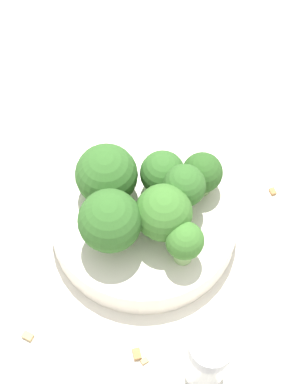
# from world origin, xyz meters

# --- Properties ---
(ground_plane) EXTENTS (3.00, 3.00, 0.00)m
(ground_plane) POSITION_xyz_m (0.00, 0.00, 0.00)
(ground_plane) COLOR silver
(bowl) EXTENTS (0.17, 0.17, 0.03)m
(bowl) POSITION_xyz_m (0.00, 0.00, 0.02)
(bowl) COLOR silver
(bowl) RESTS_ON ground_plane
(broccoli_floret_0) EXTENTS (0.04, 0.04, 0.05)m
(broccoli_floret_0) POSITION_xyz_m (0.03, -0.01, 0.06)
(broccoli_floret_0) COLOR #84AD66
(broccoli_floret_0) RESTS_ON bowl
(broccoli_floret_1) EXTENTS (0.05, 0.05, 0.07)m
(broccoli_floret_1) POSITION_xyz_m (-0.04, 0.02, 0.07)
(broccoli_floret_1) COLOR #7A9E5B
(broccoli_floret_1) RESTS_ON bowl
(broccoli_floret_2) EXTENTS (0.05, 0.05, 0.06)m
(broccoli_floret_2) POSITION_xyz_m (0.01, 0.04, 0.06)
(broccoli_floret_2) COLOR #7A9E5B
(broccoli_floret_2) RESTS_ON bowl
(broccoli_floret_3) EXTENTS (0.05, 0.05, 0.06)m
(broccoli_floret_3) POSITION_xyz_m (-0.02, -0.02, 0.07)
(broccoli_floret_3) COLOR #84AD66
(broccoli_floret_3) RESTS_ON bowl
(broccoli_floret_4) EXTENTS (0.04, 0.04, 0.06)m
(broccoli_floret_4) POSITION_xyz_m (0.01, -0.03, 0.07)
(broccoli_floret_4) COLOR #7A9E5B
(broccoli_floret_4) RESTS_ON bowl
(broccoli_floret_5) EXTENTS (0.03, 0.03, 0.05)m
(broccoli_floret_5) POSITION_xyz_m (-0.04, -0.04, 0.06)
(broccoli_floret_5) COLOR #84AD66
(broccoli_floret_5) RESTS_ON bowl
(broccoli_floret_6) EXTENTS (0.04, 0.04, 0.04)m
(broccoli_floret_6) POSITION_xyz_m (0.04, -0.04, 0.06)
(broccoli_floret_6) COLOR #7A9E5B
(broccoli_floret_6) RESTS_ON bowl
(pepper_shaker) EXTENTS (0.03, 0.03, 0.08)m
(pepper_shaker) POSITION_xyz_m (-0.12, -0.08, 0.04)
(pepper_shaker) COLOR silver
(pepper_shaker) RESTS_ON ground_plane
(almond_crumb_0) EXTENTS (0.01, 0.01, 0.01)m
(almond_crumb_0) POSITION_xyz_m (-0.13, 0.07, 0.00)
(almond_crumb_0) COLOR tan
(almond_crumb_0) RESTS_ON ground_plane
(almond_crumb_1) EXTENTS (0.01, 0.01, 0.01)m
(almond_crumb_1) POSITION_xyz_m (-0.12, -0.03, 0.00)
(almond_crumb_1) COLOR tan
(almond_crumb_1) RESTS_ON ground_plane
(almond_crumb_2) EXTENTS (0.01, 0.01, 0.01)m
(almond_crumb_2) POSITION_xyz_m (-0.12, -0.02, 0.00)
(almond_crumb_2) COLOR olive
(almond_crumb_2) RESTS_ON ground_plane
(almond_crumb_3) EXTENTS (0.01, 0.01, 0.01)m
(almond_crumb_3) POSITION_xyz_m (0.07, -0.11, 0.00)
(almond_crumb_3) COLOR olive
(almond_crumb_3) RESTS_ON ground_plane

